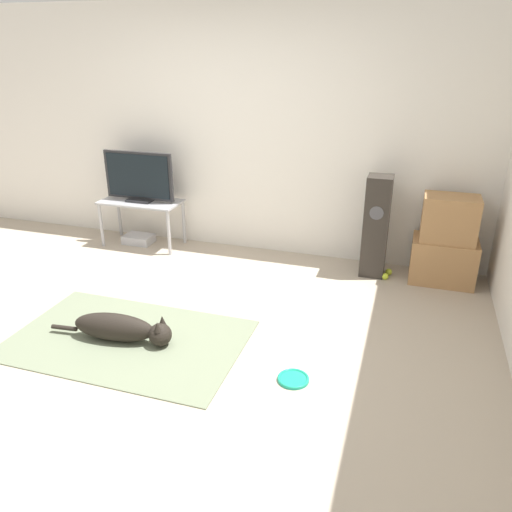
% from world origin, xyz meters
% --- Properties ---
extents(ground_plane, '(12.00, 12.00, 0.00)m').
position_xyz_m(ground_plane, '(0.00, 0.00, 0.00)').
color(ground_plane, '#B2A38E').
extents(wall_back, '(8.00, 0.06, 2.55)m').
position_xyz_m(wall_back, '(0.00, 2.10, 1.27)').
color(wall_back, silver).
rests_on(wall_back, ground_plane).
extents(area_rug, '(1.80, 1.14, 0.01)m').
position_xyz_m(area_rug, '(-0.22, -0.06, 0.01)').
color(area_rug, slate).
rests_on(area_rug, ground_plane).
extents(dog, '(1.00, 0.25, 0.23)m').
position_xyz_m(dog, '(-0.24, -0.09, 0.12)').
color(dog, black).
rests_on(dog, area_rug).
extents(frisbee, '(0.22, 0.22, 0.03)m').
position_xyz_m(frisbee, '(1.13, -0.17, 0.01)').
color(frisbee, '#199E7A').
rests_on(frisbee, ground_plane).
extents(cardboard_box_lower, '(0.60, 0.40, 0.43)m').
position_xyz_m(cardboard_box_lower, '(2.12, 1.80, 0.21)').
color(cardboard_box_lower, '#A87A4C').
rests_on(cardboard_box_lower, ground_plane).
extents(cardboard_box_upper, '(0.49, 0.33, 0.43)m').
position_xyz_m(cardboard_box_upper, '(2.12, 1.79, 0.64)').
color(cardboard_box_upper, '#A87A4C').
rests_on(cardboard_box_upper, cardboard_box_lower).
extents(floor_speaker, '(0.24, 0.24, 1.00)m').
position_xyz_m(floor_speaker, '(1.47, 1.76, 0.50)').
color(floor_speaker, '#2D2823').
rests_on(floor_speaker, ground_plane).
extents(tv_stand, '(0.90, 0.43, 0.52)m').
position_xyz_m(tv_stand, '(-1.11, 1.79, 0.45)').
color(tv_stand, '#A8A8AD').
rests_on(tv_stand, ground_plane).
extents(tv, '(0.81, 0.20, 0.55)m').
position_xyz_m(tv, '(-1.11, 1.79, 0.79)').
color(tv, '#232326').
rests_on(tv, tv_stand).
extents(tennis_ball_by_boxes, '(0.07, 0.07, 0.07)m').
position_xyz_m(tennis_ball_by_boxes, '(1.64, 1.79, 0.03)').
color(tennis_ball_by_boxes, '#C6E033').
rests_on(tennis_ball_by_boxes, ground_plane).
extents(tennis_ball_near_speaker, '(0.07, 0.07, 0.07)m').
position_xyz_m(tennis_ball_near_speaker, '(1.61, 1.67, 0.03)').
color(tennis_ball_near_speaker, '#C6E033').
rests_on(tennis_ball_near_speaker, ground_plane).
extents(game_console, '(0.33, 0.23, 0.10)m').
position_xyz_m(game_console, '(-1.19, 1.80, 0.05)').
color(game_console, '#B7B7BC').
rests_on(game_console, ground_plane).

